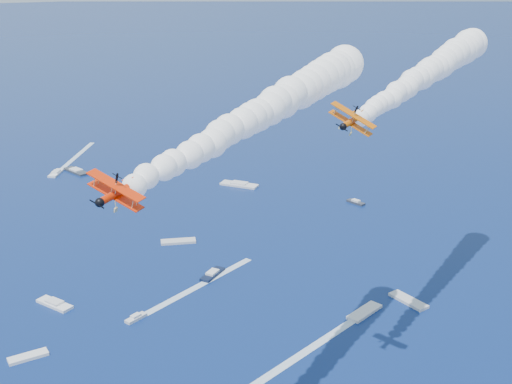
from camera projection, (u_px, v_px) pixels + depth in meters
name	position (u px, v px, depth m)	size (l,w,h in m)	color
biplane_lead	(352.00, 121.00, 110.11)	(7.19, 8.07, 4.86)	#DD5D04
biplane_trail	(117.00, 193.00, 76.06)	(6.53, 7.33, 4.41)	#F02B05
smoke_trail_lead	(425.00, 74.00, 135.20)	(55.21, 42.54, 12.13)	white
smoke_trail_trail	(263.00, 111.00, 101.95)	(53.40, 44.88, 12.13)	white
spectator_boats	(153.00, 263.00, 183.94)	(239.56, 165.32, 0.70)	silver
boat_wakes	(167.00, 241.00, 197.72)	(51.90, 189.48, 0.04)	white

